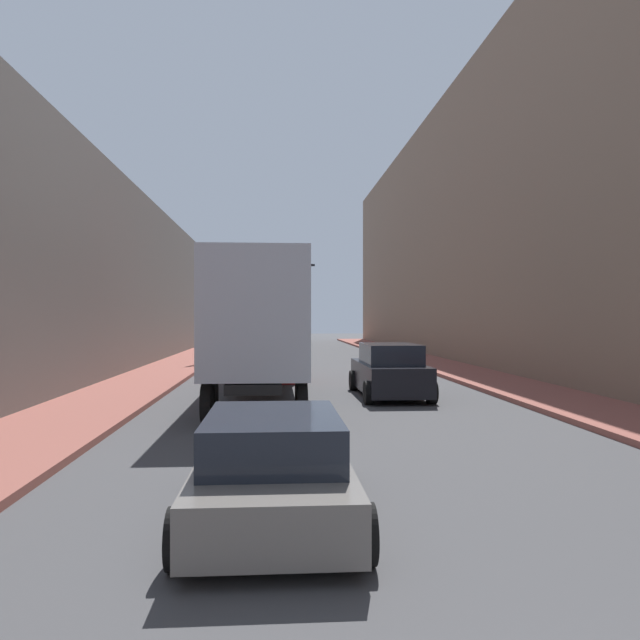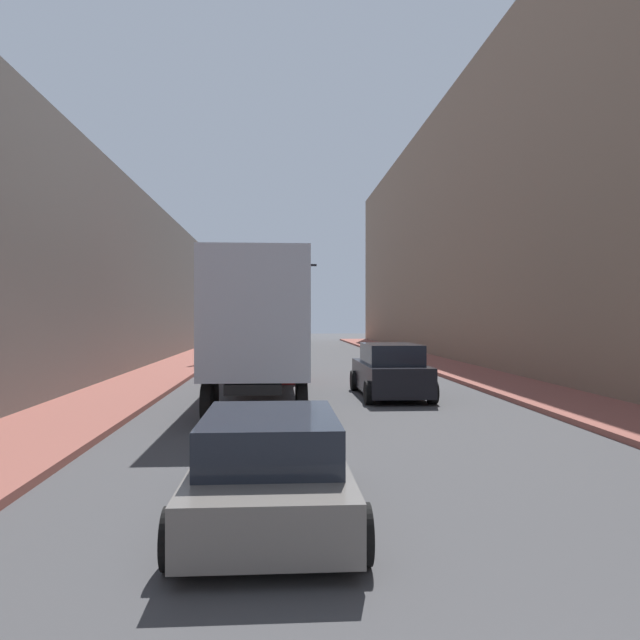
{
  "view_description": "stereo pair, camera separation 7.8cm",
  "coord_description": "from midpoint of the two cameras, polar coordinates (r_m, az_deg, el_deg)",
  "views": [
    {
      "loc": [
        -1.74,
        -1.21,
        2.56
      ],
      "look_at": [
        -0.67,
        13.7,
        2.51
      ],
      "focal_mm": 35.0,
      "sensor_mm": 36.0,
      "label": 1
    },
    {
      "loc": [
        -1.67,
        -1.22,
        2.56
      ],
      "look_at": [
        -0.67,
        13.7,
        2.51
      ],
      "focal_mm": 35.0,
      "sensor_mm": 36.0,
      "label": 2
    }
  ],
  "objects": [
    {
      "name": "sidewalk_right",
      "position": [
        32.46,
        11.2,
        -4.2
      ],
      "size": [
        2.99,
        80.0,
        0.15
      ],
      "color": "brown",
      "rests_on": "ground"
    },
    {
      "name": "building_left",
      "position": [
        32.72,
        -21.26,
        3.46
      ],
      "size": [
        6.0,
        80.0,
        8.86
      ],
      "color": "#66605B",
      "rests_on": "ground"
    },
    {
      "name": "sedan_car",
      "position": [
        8.22,
        -4.61,
        -13.27
      ],
      "size": [
        2.12,
        4.53,
        1.35
      ],
      "color": "slate",
      "rests_on": "ground"
    },
    {
      "name": "semi_truck",
      "position": [
        20.12,
        -5.63,
        -0.38
      ],
      "size": [
        2.59,
        12.54,
        4.23
      ],
      "color": "#B2B7C1",
      "rests_on": "ground"
    },
    {
      "name": "sidewalk_left",
      "position": [
        31.73,
        -13.45,
        -4.3
      ],
      "size": [
        2.99,
        80.0,
        0.15
      ],
      "color": "brown",
      "rests_on": "ground"
    },
    {
      "name": "building_right",
      "position": [
        34.26,
        18.57,
        9.31
      ],
      "size": [
        6.0,
        80.0,
        15.99
      ],
      "color": "#846B56",
      "rests_on": "ground"
    },
    {
      "name": "suv_car",
      "position": [
        20.44,
        6.24,
        -4.7
      ],
      "size": [
        2.15,
        4.87,
        1.72
      ],
      "color": "black",
      "rests_on": "ground"
    },
    {
      "name": "traffic_signal_gantry",
      "position": [
        35.13,
        -7.23,
        2.81
      ],
      "size": [
        5.77,
        0.35,
        5.83
      ],
      "color": "black",
      "rests_on": "ground"
    }
  ]
}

